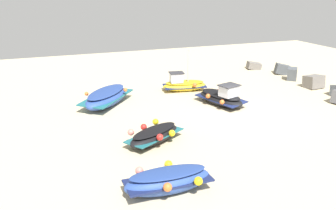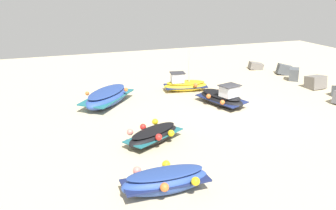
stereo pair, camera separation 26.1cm
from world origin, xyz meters
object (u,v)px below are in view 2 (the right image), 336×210
fishing_boat_4 (154,135)px  fishing_boat_0 (185,85)px  fishing_boat_1 (107,97)px  fishing_boat_2 (165,180)px  fishing_boat_3 (222,98)px

fishing_boat_4 → fishing_boat_0: bearing=28.8°
fishing_boat_0 → fishing_boat_1: bearing=21.1°
fishing_boat_2 → fishing_boat_4: fishing_boat_2 is taller
fishing_boat_2 → fishing_boat_4: 4.77m
fishing_boat_1 → fishing_boat_2: size_ratio=1.32×
fishing_boat_4 → fishing_boat_2: bearing=-131.5°
fishing_boat_0 → fishing_boat_3: fishing_boat_0 is taller
fishing_boat_2 → fishing_boat_3: (-8.93, 7.33, 0.01)m
fishing_boat_2 → fishing_boat_0: bearing=65.1°
fishing_boat_3 → fishing_boat_4: bearing=-72.8°
fishing_boat_1 → fishing_boat_4: fishing_boat_1 is taller
fishing_boat_1 → fishing_boat_3: 7.87m
fishing_boat_4 → fishing_boat_1: bearing=69.6°
fishing_boat_0 → fishing_boat_3: size_ratio=0.88×
fishing_boat_3 → fishing_boat_4: size_ratio=1.13×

